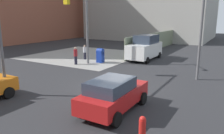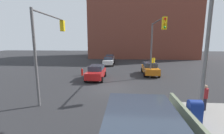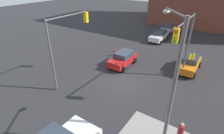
{
  "view_description": "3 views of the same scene",
  "coord_description": "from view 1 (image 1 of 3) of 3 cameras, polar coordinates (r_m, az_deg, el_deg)",
  "views": [
    {
      "loc": [
        -11.77,
        -6.9,
        4.36
      ],
      "look_at": [
        -1.26,
        -0.74,
        1.63
      ],
      "focal_mm": 35.0,
      "sensor_mm": 36.0,
      "label": 1
    },
    {
      "loc": [
        13.81,
        1.36,
        4.38
      ],
      "look_at": [
        -0.02,
        0.17,
        2.03
      ],
      "focal_mm": 24.0,
      "sensor_mm": 36.0,
      "label": 2
    },
    {
      "loc": [
        12.84,
        7.25,
        9.4
      ],
      "look_at": [
        0.91,
        -0.73,
        1.92
      ],
      "focal_mm": 28.0,
      "sensor_mm": 36.0,
      "label": 3
    }
  ],
  "objects": [
    {
      "name": "traffic_signal_se_corner",
      "position": [
        14.59,
        21.47,
        12.74
      ],
      "size": [
        5.01,
        0.36,
        6.5
      ],
      "color": "#59595B",
      "rests_on": "ground"
    },
    {
      "name": "construction_fence",
      "position": [
        30.8,
        11.16,
        6.52
      ],
      "size": [
        18.3,
        0.12,
        2.4
      ],
      "primitive_type": "cube",
      "color": "slate",
      "rests_on": "ground"
    },
    {
      "name": "fire_hydrant",
      "position": [
        8.26,
        7.92,
        -15.47
      ],
      "size": [
        0.26,
        0.26,
        0.94
      ],
      "color": "red",
      "rests_on": "ground"
    },
    {
      "name": "pedestrian_waiting",
      "position": [
        23.71,
        -7.13,
        3.91
      ],
      "size": [
        0.36,
        0.36,
        1.56
      ],
      "rotation": [
        0.0,
        0.0,
        0.68
      ],
      "color": "#B2B2B7",
      "rests_on": "ground"
    },
    {
      "name": "pedestrian_crossing",
      "position": [
        21.14,
        -9.48,
        2.98
      ],
      "size": [
        0.36,
        0.36,
        1.68
      ],
      "rotation": [
        0.0,
        0.0,
        4.38
      ],
      "color": "maroon",
      "rests_on": "ground"
    },
    {
      "name": "sidewalk_corner",
      "position": [
        26.52,
        -6.95,
        3.1
      ],
      "size": [
        12.0,
        12.0,
        0.01
      ],
      "primitive_type": "cube",
      "color": "gray",
      "rests_on": "ground"
    },
    {
      "name": "mailbox_blue",
      "position": [
        21.86,
        -3.08,
        3.15
      ],
      "size": [
        0.56,
        0.64,
        1.43
      ],
      "color": "navy",
      "rests_on": "ground"
    },
    {
      "name": "traffic_signal_nw_corner",
      "position": [
        14.86,
        -20.26,
        13.02
      ],
      "size": [
        5.87,
        0.36,
        6.5
      ],
      "color": "#59595B",
      "rests_on": "ground"
    },
    {
      "name": "hatchback_red",
      "position": [
        10.42,
        0.36,
        -7.08
      ],
      "size": [
        4.13,
        2.02,
        1.62
      ],
      "color": "#B21919",
      "rests_on": "ground"
    },
    {
      "name": "van_white_delivery",
      "position": [
        23.7,
        8.62,
        5.03
      ],
      "size": [
        5.4,
        2.32,
        2.62
      ],
      "color": "white",
      "rests_on": "ground"
    },
    {
      "name": "ground_plane",
      "position": [
        14.33,
        0.02,
        -5.07
      ],
      "size": [
        120.0,
        120.0,
        0.0
      ],
      "primitive_type": "plane",
      "color": "#28282B"
    },
    {
      "name": "street_lamp_corner",
      "position": [
        20.83,
        -6.58,
        13.5
      ],
      "size": [
        2.29,
        1.73,
        8.0
      ],
      "color": "slate",
      "rests_on": "ground"
    }
  ]
}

